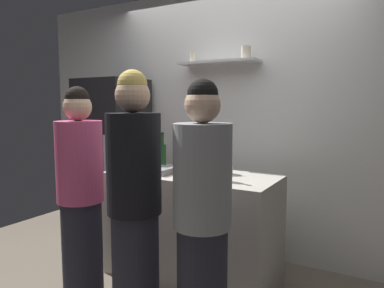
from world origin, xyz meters
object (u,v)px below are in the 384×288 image
(baking_pan, at_px, (154,170))
(water_bottle_plastic, at_px, (198,156))
(wine_bottle_pale_glass, at_px, (218,164))
(person_pink_top, at_px, (81,197))
(utensil_holder, at_px, (226,167))
(wine_bottle_dark_glass, at_px, (206,159))
(wine_bottle_amber_glass, at_px, (180,159))
(person_blonde, at_px, (135,206))
(refrigerator, at_px, (113,161))
(wine_bottle_green_glass, at_px, (163,154))
(person_grey_hoodie, at_px, (202,221))

(baking_pan, bearing_deg, water_bottle_plastic, 55.09)
(wine_bottle_pale_glass, distance_m, person_pink_top, 1.06)
(baking_pan, height_order, utensil_holder, utensil_holder)
(baking_pan, distance_m, wine_bottle_dark_glass, 0.44)
(wine_bottle_amber_glass, bearing_deg, person_blonde, -80.69)
(wine_bottle_dark_glass, xyz_separation_m, water_bottle_plastic, (-0.14, 0.12, -0.00))
(baking_pan, height_order, person_blonde, person_blonde)
(refrigerator, relative_size, water_bottle_plastic, 6.70)
(wine_bottle_green_glass, bearing_deg, person_pink_top, -96.45)
(water_bottle_plastic, bearing_deg, person_grey_hoodie, -59.95)
(water_bottle_plastic, height_order, person_grey_hoodie, person_grey_hoodie)
(baking_pan, xyz_separation_m, person_pink_top, (-0.25, -0.59, -0.13))
(baking_pan, distance_m, wine_bottle_amber_glass, 0.26)
(utensil_holder, relative_size, wine_bottle_pale_glass, 0.61)
(utensil_holder, distance_m, water_bottle_plastic, 0.34)
(wine_bottle_green_glass, distance_m, person_pink_top, 0.96)
(utensil_holder, xyz_separation_m, wine_bottle_dark_glass, (-0.18, -0.03, 0.06))
(baking_pan, distance_m, person_pink_top, 0.66)
(wine_bottle_amber_glass, height_order, person_grey_hoodie, person_grey_hoodie)
(wine_bottle_pale_glass, bearing_deg, wine_bottle_dark_glass, 135.12)
(wine_bottle_pale_glass, bearing_deg, baking_pan, 179.70)
(wine_bottle_dark_glass, distance_m, person_blonde, 0.95)
(wine_bottle_amber_glass, relative_size, person_grey_hoodie, 0.21)
(water_bottle_plastic, relative_size, person_grey_hoodie, 0.16)
(water_bottle_plastic, distance_m, person_pink_top, 1.07)
(wine_bottle_green_glass, xyz_separation_m, person_grey_hoodie, (0.96, -1.00, -0.21))
(refrigerator, bearing_deg, wine_bottle_amber_glass, -20.53)
(wine_bottle_green_glass, xyz_separation_m, wine_bottle_pale_glass, (0.74, -0.34, 0.01))
(water_bottle_plastic, bearing_deg, person_pink_top, -117.61)
(utensil_holder, xyz_separation_m, person_pink_top, (-0.81, -0.84, -0.16))
(refrigerator, xyz_separation_m, water_bottle_plastic, (1.09, -0.10, 0.14))
(wine_bottle_dark_glass, bearing_deg, wine_bottle_green_glass, 166.72)
(person_grey_hoodie, relative_size, person_blonde, 0.96)
(utensil_holder, relative_size, wine_bottle_amber_glass, 0.59)
(refrigerator, height_order, baking_pan, refrigerator)
(wine_bottle_amber_glass, distance_m, person_pink_top, 0.82)
(person_grey_hoodie, xyz_separation_m, person_blonde, (-0.45, -0.06, 0.04))
(utensil_holder, bearing_deg, wine_bottle_amber_glass, -145.51)
(baking_pan, relative_size, wine_bottle_amber_glass, 0.99)
(wine_bottle_amber_glass, xyz_separation_m, person_blonde, (0.12, -0.75, -0.19))
(person_grey_hoodie, distance_m, person_pink_top, 1.06)
(utensil_holder, bearing_deg, person_grey_hoodie, -74.27)
(person_pink_top, relative_size, person_blonde, 0.95)
(wine_bottle_pale_glass, bearing_deg, wine_bottle_green_glass, 155.39)
(wine_bottle_amber_glass, relative_size, wine_bottle_dark_glass, 1.14)
(wine_bottle_amber_glass, xyz_separation_m, wine_bottle_dark_glass, (0.14, 0.19, -0.01))
(person_grey_hoodie, height_order, person_blonde, person_blonde)
(wine_bottle_pale_glass, bearing_deg, water_bottle_plastic, 136.67)
(baking_pan, xyz_separation_m, water_bottle_plastic, (0.24, 0.34, 0.09))
(wine_bottle_amber_glass, bearing_deg, refrigerator, 159.47)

